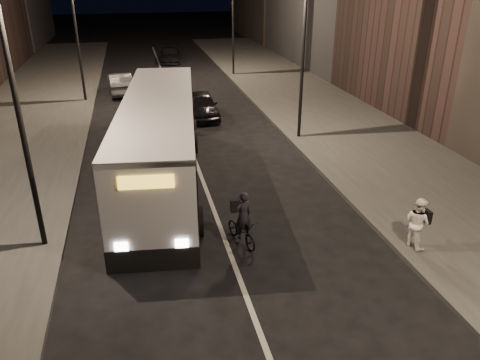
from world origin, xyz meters
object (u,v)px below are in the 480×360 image
pedestrian_woman (417,223)px  car_mid (120,83)px  streetlight_right_far (230,6)px  cyclist_on_bicycle (242,226)px  streetlight_left_far (79,16)px  car_far (170,55)px  car_near (202,105)px  streetlight_left_near (22,77)px  city_bus (160,138)px  streetlight_right_mid (299,31)px

pedestrian_woman → car_mid: pedestrian_woman is taller
streetlight_right_far → cyclist_on_bicycle: streetlight_right_far is taller
streetlight_left_far → car_far: size_ratio=1.78×
cyclist_on_bicycle → car_mid: (-3.84, 21.05, 0.09)m
car_near → cyclist_on_bicycle: bearing=-93.3°
streetlight_left_far → streetlight_left_near: bearing=-90.0°
cyclist_on_bicycle → streetlight_right_far: bearing=61.2°
streetlight_left_far → pedestrian_woman: (10.93, -20.69, -4.38)m
pedestrian_woman → car_far: 34.40m
city_bus → car_mid: (-1.75, 15.64, -1.15)m
streetlight_right_far → car_far: size_ratio=1.78×
streetlight_left_far → city_bus: bearing=-74.8°
streetlight_left_near → pedestrian_woman: bearing=-13.8°
streetlight_left_near → pedestrian_woman: streetlight_left_near is taller
streetlight_left_near → car_far: size_ratio=1.78×
cyclist_on_bicycle → pedestrian_woman: (5.11, -1.56, 0.35)m
streetlight_right_far → pedestrian_woman: size_ratio=4.95×
city_bus → pedestrian_woman: city_bus is taller
streetlight_right_far → streetlight_left_near: bearing=-114.0°
streetlight_right_far → streetlight_left_near: size_ratio=1.00×
streetlight_right_mid → city_bus: streetlight_right_mid is taller
car_near → car_far: bearing=90.7°
streetlight_left_near → car_mid: (1.98, 19.92, -4.64)m
streetlight_right_far → car_mid: size_ratio=1.86×
cyclist_on_bicycle → streetlight_right_mid: bearing=44.2°
streetlight_left_near → cyclist_on_bicycle: streetlight_left_near is taller
streetlight_left_far → pedestrian_woman: streetlight_left_far is taller
city_bus → car_near: (2.93, 8.67, -1.14)m
streetlight_left_near → city_bus: size_ratio=0.63×
streetlight_right_far → car_near: streetlight_right_far is taller
streetlight_left_far → car_mid: streetlight_left_far is taller
streetlight_right_far → streetlight_right_mid: bearing=-90.0°
streetlight_left_far → city_bus: size_ratio=0.63×
streetlight_left_far → car_far: bearing=64.3°
car_mid → car_far: bearing=-116.8°
city_bus → car_far: size_ratio=2.83×
city_bus → car_near: 9.22m
streetlight_right_mid → streetlight_left_near: 13.33m
streetlight_right_mid → car_far: 24.25m
streetlight_left_near → pedestrian_woman: (10.93, -2.69, -4.38)m
car_mid → streetlight_right_mid: bearing=120.5°
streetlight_right_mid → city_bus: size_ratio=0.63×
city_bus → streetlight_left_far: bearing=111.9°
streetlight_right_far → cyclist_on_bicycle: bearing=-100.9°
pedestrian_woman → car_mid: size_ratio=0.38×
cyclist_on_bicycle → car_mid: 21.40m
streetlight_left_far → cyclist_on_bicycle: streetlight_left_far is taller
streetlight_right_mid → streetlight_left_far: size_ratio=1.00×
streetlight_left_far → car_near: streetlight_left_far is taller
city_bus → streetlight_right_mid: bearing=34.9°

